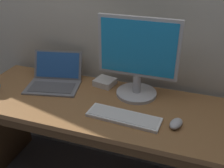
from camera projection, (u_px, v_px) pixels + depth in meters
The scene contains 6 objects.
desk at pixel (101, 130), 1.71m from camera, with size 1.67×0.60×0.72m.
laptop_space_gray at pixel (55, 78), 1.81m from camera, with size 0.40×0.37×0.19m.
external_monitor at pixel (138, 60), 1.58m from camera, with size 0.48×0.25×0.50m.
wired_keyboard at pixel (124, 117), 1.47m from camera, with size 0.42×0.15×0.02m.
computer_mouse at pixel (176, 124), 1.40m from camera, with size 0.06×0.10×0.04m, color #B7B7BC.
external_drive_box at pixel (105, 82), 1.81m from camera, with size 0.13×0.12×0.04m, color silver.
Camera 1 is at (0.51, -1.28, 1.58)m, focal length 42.99 mm.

